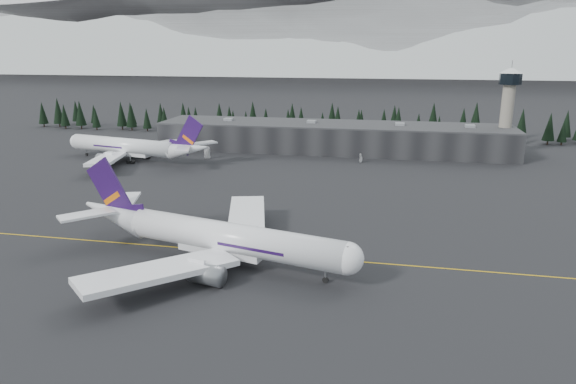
% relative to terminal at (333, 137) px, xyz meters
% --- Properties ---
extents(ground, '(1400.00, 1400.00, 0.00)m').
position_rel_terminal_xyz_m(ground, '(0.00, -125.00, -6.30)').
color(ground, black).
rests_on(ground, ground).
extents(taxiline, '(400.00, 0.40, 0.02)m').
position_rel_terminal_xyz_m(taxiline, '(0.00, -127.00, -6.29)').
color(taxiline, gold).
rests_on(taxiline, ground).
extents(terminal, '(160.00, 30.00, 12.60)m').
position_rel_terminal_xyz_m(terminal, '(0.00, 0.00, 0.00)').
color(terminal, black).
rests_on(terminal, ground).
extents(control_tower, '(10.00, 10.00, 37.70)m').
position_rel_terminal_xyz_m(control_tower, '(75.00, 3.00, 17.11)').
color(control_tower, gray).
rests_on(control_tower, ground).
extents(treeline, '(360.00, 20.00, 15.00)m').
position_rel_terminal_xyz_m(treeline, '(0.00, 37.00, 1.20)').
color(treeline, black).
rests_on(treeline, ground).
extents(mountain_ridge, '(4400.00, 900.00, 420.00)m').
position_rel_terminal_xyz_m(mountain_ridge, '(0.00, 875.00, -6.30)').
color(mountain_ridge, white).
rests_on(mountain_ridge, ground).
extents(jet_main, '(71.01, 64.79, 21.21)m').
position_rel_terminal_xyz_m(jet_main, '(-12.24, -132.60, -0.32)').
color(jet_main, white).
rests_on(jet_main, ground).
extents(jet_parked, '(69.95, 63.90, 20.83)m').
position_rel_terminal_xyz_m(jet_parked, '(-78.94, -39.07, -0.43)').
color(jet_parked, white).
rests_on(jet_parked, ground).
extents(gse_vehicle_a, '(2.67, 5.54, 1.52)m').
position_rel_terminal_xyz_m(gse_vehicle_a, '(-50.69, -28.89, -5.54)').
color(gse_vehicle_a, silver).
rests_on(gse_vehicle_a, ground).
extents(gse_vehicle_b, '(4.04, 2.02, 1.32)m').
position_rel_terminal_xyz_m(gse_vehicle_b, '(14.64, -23.59, -5.64)').
color(gse_vehicle_b, silver).
rests_on(gse_vehicle_b, ground).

